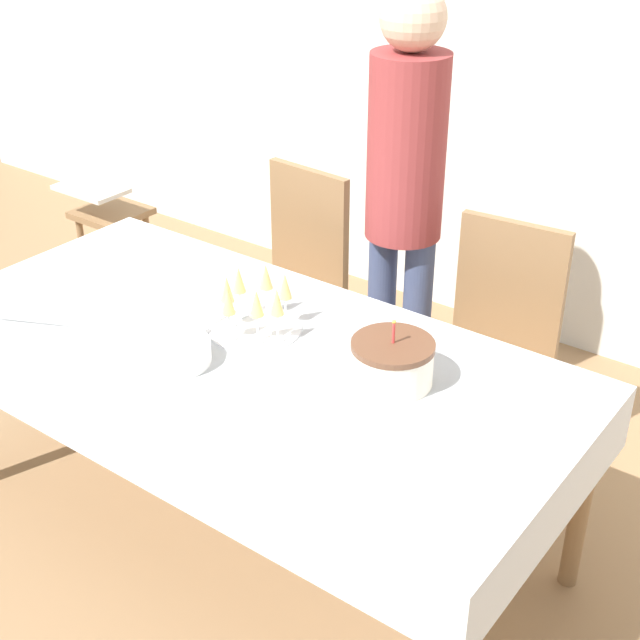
% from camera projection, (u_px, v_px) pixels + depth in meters
% --- Properties ---
extents(ground_plane, '(12.00, 12.00, 0.00)m').
position_uv_depth(ground_plane, '(253.00, 528.00, 3.12)').
color(ground_plane, '#93704C').
extents(wall_back, '(8.00, 0.05, 2.70)m').
position_uv_depth(wall_back, '(529.00, 42.00, 3.77)').
color(wall_back, silver).
rests_on(wall_back, ground_plane).
extents(dining_table, '(2.11, 1.00, 0.75)m').
position_uv_depth(dining_table, '(245.00, 373.00, 2.80)').
color(dining_table, white).
rests_on(dining_table, ground_plane).
extents(dining_chair_far_left, '(0.45, 0.45, 0.96)m').
position_uv_depth(dining_chair_far_left, '(292.00, 276.00, 3.67)').
color(dining_chair_far_left, olive).
rests_on(dining_chair_far_left, ground_plane).
extents(dining_chair_far_right, '(0.45, 0.45, 0.96)m').
position_uv_depth(dining_chair_far_right, '(494.00, 344.00, 3.19)').
color(dining_chair_far_right, olive).
rests_on(dining_chair_far_right, ground_plane).
extents(birthday_cake, '(0.24, 0.24, 0.21)m').
position_uv_depth(birthday_cake, '(392.00, 362.00, 2.54)').
color(birthday_cake, silver).
rests_on(birthday_cake, dining_table).
extents(champagne_tray, '(0.30, 0.30, 0.18)m').
position_uv_depth(champagne_tray, '(255.00, 304.00, 2.80)').
color(champagne_tray, silver).
rests_on(champagne_tray, dining_table).
extents(plate_stack_main, '(0.24, 0.24, 0.06)m').
position_uv_depth(plate_stack_main, '(171.00, 352.00, 2.66)').
color(plate_stack_main, white).
rests_on(plate_stack_main, dining_table).
extents(cake_knife, '(0.28, 0.14, 0.00)m').
position_uv_depth(cake_knife, '(342.00, 412.00, 2.44)').
color(cake_knife, silver).
rests_on(cake_knife, dining_table).
extents(fork_pile, '(0.17, 0.07, 0.02)m').
position_uv_depth(fork_pile, '(185.00, 326.00, 2.84)').
color(fork_pile, silver).
rests_on(fork_pile, dining_table).
extents(napkin_pile, '(0.15, 0.15, 0.01)m').
position_uv_depth(napkin_pile, '(207.00, 312.00, 2.93)').
color(napkin_pile, white).
rests_on(napkin_pile, dining_table).
extents(person_standing, '(0.28, 0.28, 1.72)m').
position_uv_depth(person_standing, '(405.00, 180.00, 3.18)').
color(person_standing, '#3F4C72').
rests_on(person_standing, ground_plane).
extents(high_chair, '(0.33, 0.35, 0.71)m').
position_uv_depth(high_chair, '(110.00, 227.00, 4.23)').
color(high_chair, olive).
rests_on(high_chair, ground_plane).
extents(gift_bag, '(0.19, 0.12, 0.25)m').
position_uv_depth(gift_bag, '(22.00, 359.00, 3.87)').
color(gift_bag, '#4CA5D8').
rests_on(gift_bag, ground_plane).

